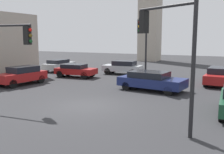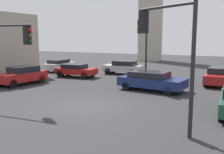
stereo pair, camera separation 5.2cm
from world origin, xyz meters
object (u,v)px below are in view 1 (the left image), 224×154
at_px(car_1, 75,70).
at_px(car_6, 22,75).
at_px(traffic_light_0, 167,38).
at_px(car_5, 219,76).
at_px(car_4, 59,65).
at_px(traffic_light_2, 143,37).
at_px(car_7, 123,67).
at_px(traffic_light_1, 4,45).
at_px(car_0, 151,80).

distance_m(car_1, car_6, 5.60).
xyz_separation_m(traffic_light_0, car_5, (1.17, 11.97, -3.04)).
xyz_separation_m(car_4, car_5, (17.34, -1.35, 0.03)).
height_order(traffic_light_2, car_7, traffic_light_2).
distance_m(traffic_light_2, car_5, 6.97).
relative_size(traffic_light_0, car_1, 1.34).
bearing_deg(car_6, traffic_light_1, 44.68).
relative_size(traffic_light_2, car_7, 1.31).
distance_m(car_5, car_7, 9.90).
height_order(traffic_light_2, car_5, traffic_light_2).
relative_size(car_5, car_6, 1.01).
relative_size(car_1, car_5, 0.94).
height_order(traffic_light_0, car_4, traffic_light_0).
xyz_separation_m(traffic_light_1, car_4, (-6.84, 13.49, -2.70)).
bearing_deg(traffic_light_1, traffic_light_2, 57.33).
relative_size(traffic_light_2, car_6, 1.28).
bearing_deg(car_1, car_4, 139.73).
xyz_separation_m(car_0, car_1, (-8.66, 2.81, -0.04)).
distance_m(car_4, car_7, 7.75).
xyz_separation_m(car_0, car_5, (4.24, 4.56, 0.01)).
height_order(traffic_light_0, car_1, traffic_light_0).
xyz_separation_m(car_1, car_6, (-1.52, -5.39, 0.09)).
height_order(traffic_light_1, traffic_light_2, traffic_light_2).
height_order(traffic_light_2, car_4, traffic_light_2).
bearing_deg(traffic_light_2, car_5, 104.08).
bearing_deg(car_6, car_7, 159.40).
relative_size(car_0, car_1, 1.21).
xyz_separation_m(traffic_light_0, car_6, (-13.26, 4.83, -3.00)).
height_order(car_1, car_6, car_6).
bearing_deg(traffic_light_1, car_7, 81.26).
distance_m(traffic_light_1, car_7, 14.65).
distance_m(traffic_light_1, car_4, 15.37).
bearing_deg(traffic_light_0, car_1, -11.21).
distance_m(traffic_light_1, car_6, 6.88).
height_order(car_0, car_4, car_0).
xyz_separation_m(car_1, car_4, (-4.43, 3.10, 0.01)).
bearing_deg(car_7, car_6, 58.28).
relative_size(car_0, car_5, 1.15).
relative_size(car_0, car_7, 1.18).
bearing_deg(car_0, car_5, 52.87).
relative_size(car_4, car_5, 0.99).
height_order(traffic_light_0, traffic_light_1, traffic_light_0).
bearing_deg(car_6, car_4, -154.66).
height_order(car_4, car_5, car_5).
relative_size(traffic_light_2, car_5, 1.27).
bearing_deg(traffic_light_1, car_5, 43.82).
bearing_deg(car_0, traffic_light_1, -123.66).
bearing_deg(car_1, traffic_light_1, -82.18).
xyz_separation_m(car_1, car_5, (12.91, 1.75, 0.05)).
xyz_separation_m(car_6, car_7, (4.79, 9.38, -0.03)).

